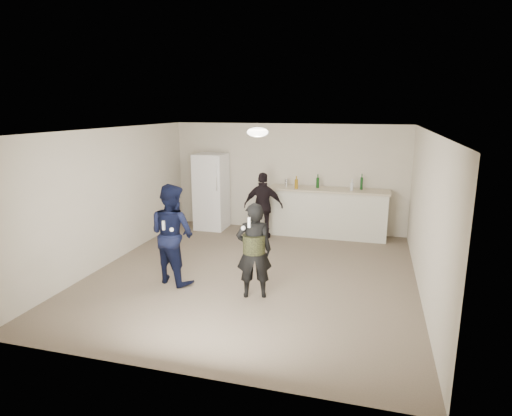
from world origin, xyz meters
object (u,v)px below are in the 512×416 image
(shaker, at_px, (287,183))
(man, at_px, (172,234))
(fridge, at_px, (211,191))
(spectator, at_px, (263,206))
(counter, at_px, (327,213))
(woman, at_px, (254,251))

(shaker, xyz_separation_m, man, (-1.22, -3.40, -0.34))
(man, bearing_deg, shaker, -89.38)
(fridge, distance_m, shaker, 1.82)
(fridge, distance_m, spectator, 1.51)
(counter, distance_m, woman, 3.61)
(woman, bearing_deg, man, -26.22)
(counter, height_order, woman, woman)
(shaker, relative_size, woman, 0.11)
(counter, height_order, fridge, fridge)
(fridge, bearing_deg, counter, 1.45)
(counter, bearing_deg, fridge, -178.55)
(man, relative_size, spectator, 1.12)
(counter, relative_size, shaker, 15.29)
(counter, distance_m, man, 3.98)
(man, bearing_deg, woman, -167.79)
(counter, xyz_separation_m, spectator, (-1.35, -0.57, 0.22))
(counter, xyz_separation_m, shaker, (-0.97, 0.08, 0.65))
(woman, height_order, spectator, woman)
(fridge, relative_size, spectator, 1.21)
(counter, distance_m, shaker, 1.17)
(shaker, bearing_deg, woman, -86.23)
(shaker, distance_m, woman, 3.64)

